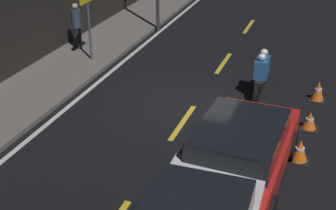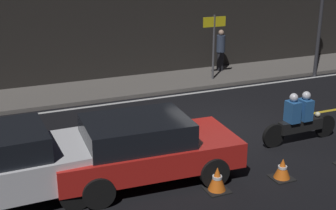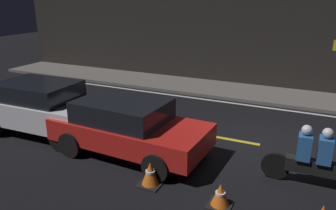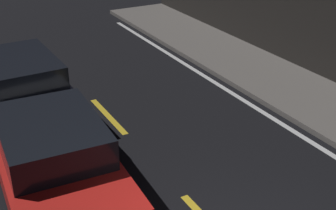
# 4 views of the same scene
# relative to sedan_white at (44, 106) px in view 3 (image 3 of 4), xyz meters

# --- Properties ---
(ground_plane) EXTENTS (56.00, 56.00, 0.00)m
(ground_plane) POSITION_rel_sedan_white_xyz_m (6.05, 1.78, -0.82)
(ground_plane) COLOR black
(raised_curb) EXTENTS (28.00, 2.39, 0.13)m
(raised_curb) POSITION_rel_sedan_white_xyz_m (6.05, 6.53, -0.75)
(raised_curb) COLOR #605B56
(raised_curb) RESTS_ON ground
(building_front) EXTENTS (28.00, 0.30, 5.71)m
(building_front) POSITION_rel_sedan_white_xyz_m (6.05, 7.88, 2.04)
(building_front) COLOR black
(building_front) RESTS_ON ground
(lane_dash_a) EXTENTS (2.00, 0.14, 0.01)m
(lane_dash_a) POSITION_rel_sedan_white_xyz_m (-3.95, 1.78, -0.82)
(lane_dash_a) COLOR gold
(lane_dash_a) RESTS_ON ground
(lane_dash_b) EXTENTS (2.00, 0.14, 0.01)m
(lane_dash_b) POSITION_rel_sedan_white_xyz_m (0.55, 1.78, -0.82)
(lane_dash_b) COLOR gold
(lane_dash_b) RESTS_ON ground
(lane_dash_c) EXTENTS (2.00, 0.14, 0.01)m
(lane_dash_c) POSITION_rel_sedan_white_xyz_m (5.05, 1.78, -0.82)
(lane_dash_c) COLOR gold
(lane_dash_c) RESTS_ON ground
(lane_solid_kerb) EXTENTS (25.20, 0.14, 0.01)m
(lane_solid_kerb) POSITION_rel_sedan_white_xyz_m (6.05, 5.09, -0.82)
(lane_solid_kerb) COLOR silver
(lane_solid_kerb) RESTS_ON ground
(sedan_white) EXTENTS (4.10, 1.99, 1.54)m
(sedan_white) POSITION_rel_sedan_white_xyz_m (0.00, 0.00, 0.00)
(sedan_white) COLOR silver
(sedan_white) RESTS_ON ground
(taxi_red) EXTENTS (4.13, 2.09, 1.43)m
(taxi_red) POSITION_rel_sedan_white_xyz_m (2.99, -0.14, -0.06)
(taxi_red) COLOR red
(taxi_red) RESTS_ON ground
(motorcycle) EXTENTS (2.30, 0.37, 1.38)m
(motorcycle) POSITION_rel_sedan_white_xyz_m (7.43, 0.16, -0.17)
(motorcycle) COLOR black
(motorcycle) RESTS_ON ground
(traffic_cone_near) EXTENTS (0.49, 0.49, 0.55)m
(traffic_cone_near) POSITION_rel_sedan_white_xyz_m (4.23, -1.28, -0.55)
(traffic_cone_near) COLOR black
(traffic_cone_near) RESTS_ON ground
(traffic_cone_mid) EXTENTS (0.48, 0.48, 0.49)m
(traffic_cone_mid) POSITION_rel_sedan_white_xyz_m (5.82, -1.37, -0.58)
(traffic_cone_mid) COLOR black
(traffic_cone_mid) RESTS_ON ground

